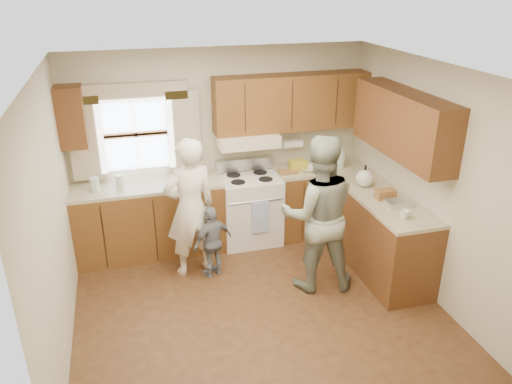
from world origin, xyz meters
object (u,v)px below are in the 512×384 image
object	(u,v)px
woman_left	(190,208)
woman_right	(318,214)
child	(213,242)
stove	(249,208)

from	to	relation	value
woman_left	woman_right	distance (m)	1.45
woman_left	child	world-z (taller)	woman_left
woman_left	woman_right	size ratio (longest dim) A/B	0.93
stove	child	distance (m)	0.96
woman_left	woman_right	xyz separation A→B (m)	(1.29, -0.65, 0.06)
stove	woman_right	distance (m)	1.38
woman_right	child	xyz separation A→B (m)	(-1.07, 0.51, -0.45)
woman_left	child	xyz separation A→B (m)	(0.22, -0.14, -0.40)
woman_right	child	world-z (taller)	woman_right
woman_left	stove	bearing A→B (deg)	-158.23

